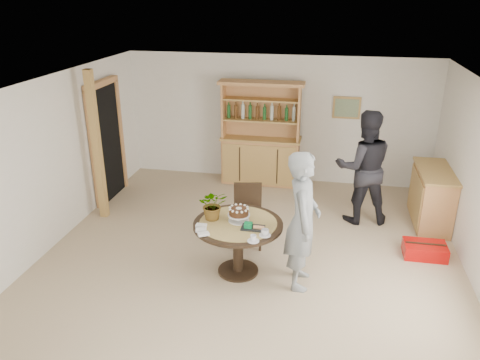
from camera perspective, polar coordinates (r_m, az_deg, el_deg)
name	(u,v)px	position (r m, az deg, el deg)	size (l,w,h in m)	color
ground	(246,270)	(6.64, 0.72, -10.89)	(7.00, 7.00, 0.00)	tan
room_shell	(247,152)	(5.88, 0.84, 3.49)	(6.04, 7.04, 2.52)	white
doorway	(107,140)	(8.81, -15.96, 4.71)	(0.13, 1.10, 2.18)	black
pine_post	(97,147)	(7.99, -17.05, 3.89)	(0.12, 0.12, 2.50)	#AA8047
hutch	(261,149)	(9.29, 2.53, 3.74)	(1.62, 0.54, 2.04)	tan
sideboard	(432,197)	(8.30, 22.34, -1.90)	(0.54, 1.26, 0.94)	tan
dining_table	(238,233)	(6.30, -0.23, -6.47)	(1.20, 1.20, 0.76)	black
dining_chair	(248,211)	(7.06, 0.96, -3.78)	(0.49, 0.49, 0.95)	black
birthday_cake	(239,213)	(6.22, -0.15, -4.00)	(0.30, 0.30, 0.20)	white
flower_vase	(213,204)	(6.25, -3.30, -3.00)	(0.38, 0.33, 0.42)	#3F7233
gift_tray	(252,227)	(6.07, 1.53, -5.70)	(0.30, 0.20, 0.08)	black
coffee_cup_a	(265,233)	(5.91, 3.06, -6.44)	(0.15, 0.15, 0.09)	silver
coffee_cup_b	(253,239)	(5.78, 1.63, -7.17)	(0.15, 0.15, 0.08)	silver
napkins	(202,230)	(6.04, -4.66, -6.06)	(0.24, 0.33, 0.03)	white
teen_boy	(302,221)	(5.97, 7.62, -4.95)	(0.67, 0.44, 1.84)	slate
adult_person	(364,167)	(7.85, 14.83, 1.50)	(0.92, 0.72, 1.90)	black
red_suitcase	(425,250)	(7.41, 21.59, -7.94)	(0.60, 0.40, 0.21)	#BA0B09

